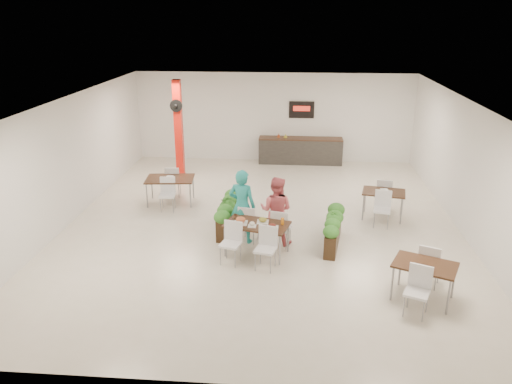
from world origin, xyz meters
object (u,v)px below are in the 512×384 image
main_table (256,228)px  planter_right (333,227)px  side_table_b (384,196)px  side_table_c (425,270)px  red_column (179,128)px  service_counter (300,150)px  planter_left (228,211)px  side_table_a (170,182)px  diner_woman (276,210)px  diner_man (242,206)px

main_table → planter_right: size_ratio=1.12×
side_table_b → side_table_c: size_ratio=1.01×
red_column → main_table: red_column is taller
service_counter → side_table_b: size_ratio=1.80×
planter_left → planter_right: (2.59, -0.73, -0.01)m
side_table_a → service_counter: bearing=44.0°
red_column → diner_woman: red_column is taller
diner_man → side_table_b: diner_man is taller
planter_right → side_table_a: size_ratio=1.01×
side_table_a → diner_woman: bearing=-42.8°
side_table_a → side_table_c: bearing=-43.3°
red_column → side_table_b: red_column is taller
diner_man → planter_right: (2.15, -0.07, -0.42)m
side_table_b → service_counter: bearing=124.6°
red_column → side_table_b: bearing=-26.9°
side_table_c → main_table: bearing=177.6°
service_counter → red_column: bearing=-155.0°
planter_left → side_table_a: size_ratio=1.06×
diner_woman → planter_left: 1.44m
diner_woman → side_table_b: size_ratio=0.98×
side_table_a → side_table_c: 7.63m
service_counter → planter_left: (-1.84, -6.09, -0.00)m
planter_right → side_table_c: 2.71m
service_counter → side_table_a: 5.73m
diner_man → side_table_a: 3.34m
planter_left → side_table_c: 5.08m
red_column → side_table_c: red_column is taller
diner_woman → side_table_b: 3.28m
planter_right → side_table_a: (-4.48, 2.46, 0.16)m
red_column → service_counter: size_ratio=1.07×
side_table_a → side_table_c: (6.03, -4.67, -0.02)m
service_counter → planter_right: 6.86m
planter_left → side_table_b: 4.16m
main_table → side_table_b: (3.18, 2.40, -0.01)m
main_table → planter_left: (-0.83, 1.31, -0.14)m
planter_right → side_table_a: 5.11m
planter_left → diner_man: bearing=-56.3°
main_table → diner_man: bearing=120.8°
red_column → diner_man: red_column is taller
planter_right → diner_woman: bearing=176.9°
diner_man → side_table_c: bearing=162.8°
red_column → planter_right: red_column is taller
diner_man → main_table: bearing=135.4°
planter_right → diner_man: bearing=178.0°
red_column → side_table_c: bearing=-48.7°
side_table_a → diner_man: bearing=-51.2°
service_counter → main_table: 7.46m
diner_woman → side_table_c: 3.70m
diner_man → planter_right: size_ratio=1.07×
main_table → planter_left: bearing=122.3°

